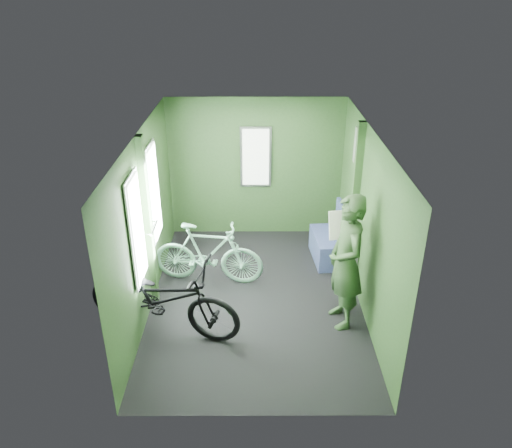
{
  "coord_description": "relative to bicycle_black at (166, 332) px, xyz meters",
  "views": [
    {
      "loc": [
        -0.01,
        -5.6,
        3.98
      ],
      "look_at": [
        0.0,
        0.1,
        1.1
      ],
      "focal_mm": 35.0,
      "sensor_mm": 36.0,
      "label": 1
    }
  ],
  "objects": [
    {
      "name": "room",
      "position": [
        1.08,
        0.72,
        1.44
      ],
      "size": [
        4.0,
        4.02,
        2.31
      ],
      "color": "black",
      "rests_on": "ground"
    },
    {
      "name": "waste_box",
      "position": [
        2.38,
        1.05,
        0.42
      ],
      "size": [
        0.25,
        0.35,
        0.84
      ],
      "primitive_type": "cube",
      "color": "gray",
      "rests_on": "ground"
    },
    {
      "name": "bench_seat",
      "position": [
        2.26,
        1.76,
        0.26
      ],
      "size": [
        0.53,
        0.86,
        0.87
      ],
      "rotation": [
        0.0,
        0.0,
        0.09
      ],
      "color": "navy",
      "rests_on": "ground"
    },
    {
      "name": "passenger",
      "position": [
        2.2,
        0.21,
        0.87
      ],
      "size": [
        0.53,
        0.73,
        1.74
      ],
      "rotation": [
        0.0,
        0.0,
        -1.39
      ],
      "color": "#2F4928",
      "rests_on": "ground"
    },
    {
      "name": "bicycle_black",
      "position": [
        0.0,
        0.0,
        0.0
      ],
      "size": [
        2.08,
        1.28,
        1.08
      ],
      "primitive_type": "imported",
      "rotation": [
        0.0,
        -0.09,
        1.29
      ],
      "color": "black",
      "rests_on": "ground"
    },
    {
      "name": "bicycle_mint",
      "position": [
        0.45,
        1.12,
        0.0
      ],
      "size": [
        1.62,
        0.73,
        0.97
      ],
      "primitive_type": "imported",
      "rotation": [
        0.0,
        -0.09,
        1.43
      ],
      "color": "#7FC0A1",
      "rests_on": "ground"
    }
  ]
}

